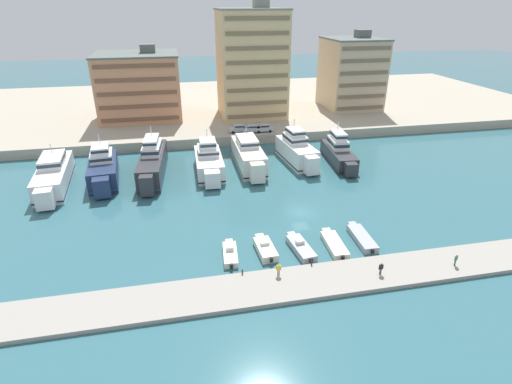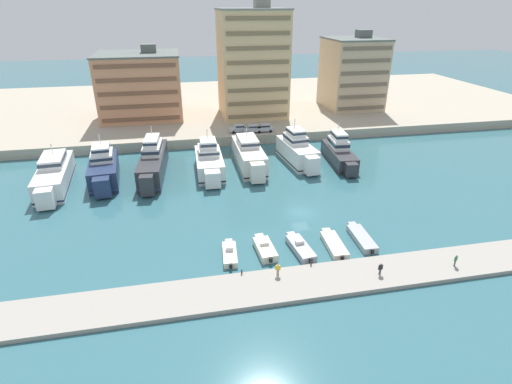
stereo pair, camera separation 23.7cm
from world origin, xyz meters
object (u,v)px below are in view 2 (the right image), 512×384
at_px(yacht_white_far_left, 54,175).
at_px(motorboat_cream_left, 265,248).
at_px(motorboat_grey_center, 361,238).
at_px(pedestrian_far_side, 278,269).
at_px(yacht_navy_left, 104,169).
at_px(yacht_charcoal_mid_left, 153,161).
at_px(pedestrian_mid_deck, 381,268).
at_px(yacht_white_center_left, 209,161).
at_px(yacht_ivory_center, 249,155).
at_px(pedestrian_near_edge, 456,259).
at_px(yacht_white_center_right, 297,151).
at_px(motorboat_cream_far_left, 230,254).
at_px(car_silver_mid_left, 264,128).
at_px(yacht_charcoal_mid_right, 339,152).
at_px(car_silver_far_left, 239,128).
at_px(motorboat_cream_center_left, 334,244).
at_px(car_silver_left, 252,128).
at_px(motorboat_grey_mid_left, 300,247).

distance_m(yacht_white_far_left, motorboat_cream_left, 41.65).
relative_size(motorboat_grey_center, pedestrian_far_side, 4.69).
relative_size(yacht_navy_left, yacht_charcoal_mid_left, 0.80).
bearing_deg(pedestrian_mid_deck, yacht_white_center_left, 114.33).
distance_m(yacht_ivory_center, pedestrian_near_edge, 41.96).
bearing_deg(pedestrian_far_side, yacht_white_center_right, 69.95).
xyz_separation_m(motorboat_cream_far_left, motorboat_cream_left, (4.56, 0.12, 0.09)).
bearing_deg(motorboat_cream_far_left, yacht_white_center_left, 89.68).
height_order(yacht_charcoal_mid_left, car_silver_mid_left, yacht_charcoal_mid_left).
height_order(pedestrian_near_edge, pedestrian_far_side, pedestrian_far_side).
height_order(yacht_charcoal_mid_right, pedestrian_near_edge, yacht_charcoal_mid_right).
bearing_deg(motorboat_grey_center, yacht_charcoal_mid_left, 133.80).
height_order(yacht_navy_left, car_silver_far_left, yacht_navy_left).
xyz_separation_m(car_silver_far_left, pedestrian_near_edge, (17.49, -53.82, -1.69)).
xyz_separation_m(yacht_white_center_left, motorboat_cream_left, (4.40, -28.20, -1.69)).
bearing_deg(motorboat_cream_center_left, yacht_white_center_left, 115.16).
bearing_deg(car_silver_far_left, yacht_navy_left, -147.21).
bearing_deg(yacht_white_center_left, motorboat_cream_center_left, -64.84).
distance_m(yacht_navy_left, car_silver_left, 34.68).
height_order(yacht_navy_left, motorboat_grey_mid_left, yacht_navy_left).
bearing_deg(yacht_white_center_left, pedestrian_near_edge, -54.48).
relative_size(yacht_navy_left, pedestrian_mid_deck, 10.52).
relative_size(yacht_ivory_center, car_silver_left, 4.38).
xyz_separation_m(yacht_navy_left, pedestrian_far_side, (23.58, -33.77, -0.88)).
relative_size(yacht_charcoal_mid_left, motorboat_cream_left, 3.34).
height_order(motorboat_cream_far_left, pedestrian_mid_deck, pedestrian_mid_deck).
height_order(pedestrian_mid_deck, pedestrian_far_side, pedestrian_far_side).
xyz_separation_m(yacht_white_center_left, yacht_white_center_right, (17.69, 1.69, 0.29)).
relative_size(yacht_white_far_left, pedestrian_near_edge, 12.79).
bearing_deg(motorboat_cream_center_left, pedestrian_near_edge, -31.17).
bearing_deg(pedestrian_mid_deck, yacht_navy_left, 134.41).
distance_m(yacht_white_center_left, car_silver_far_left, 19.43).
distance_m(motorboat_grey_center, pedestrian_far_side, 14.38).
height_order(yacht_ivory_center, yacht_white_center_right, yacht_white_center_right).
bearing_deg(yacht_white_center_right, car_silver_mid_left, 102.95).
bearing_deg(yacht_ivory_center, pedestrian_mid_deck, -77.28).
relative_size(yacht_white_far_left, yacht_ivory_center, 1.09).
relative_size(yacht_charcoal_mid_left, pedestrian_near_edge, 13.12).
height_order(yacht_charcoal_mid_left, pedestrian_far_side, yacht_charcoal_mid_left).
relative_size(yacht_white_center_left, motorboat_cream_left, 2.59).
distance_m(motorboat_cream_left, car_silver_far_left, 45.91).
height_order(yacht_white_far_left, motorboat_cream_center_left, yacht_white_far_left).
bearing_deg(yacht_white_center_right, motorboat_grey_center, -89.80).
distance_m(yacht_charcoal_mid_right, motorboat_cream_far_left, 38.55).
height_order(yacht_white_far_left, motorboat_grey_mid_left, yacht_white_far_left).
xyz_separation_m(yacht_charcoal_mid_right, pedestrian_mid_deck, (-9.55, -36.19, -0.70)).
xyz_separation_m(yacht_white_center_left, motorboat_cream_center_left, (13.56, -28.86, -1.79)).
bearing_deg(pedestrian_far_side, motorboat_cream_far_left, 130.74).
bearing_deg(yacht_white_center_right, yacht_navy_left, -177.07).
distance_m(yacht_white_center_left, motorboat_cream_center_left, 31.94).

